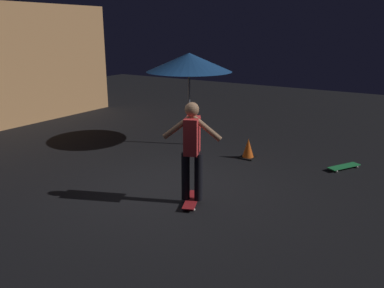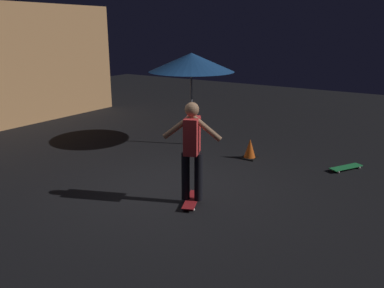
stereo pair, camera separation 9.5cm
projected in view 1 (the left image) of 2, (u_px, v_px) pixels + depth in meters
The scene contains 6 objects.
ground_plane at pixel (172, 191), 7.21m from camera, with size 28.00×28.00×0.00m, color black.
patio_umbrella at pixel (189, 62), 9.55m from camera, with size 2.10×2.10×2.30m.
skateboard_ridden at pixel (192, 200), 6.71m from camera, with size 0.80×0.48×0.07m.
skateboard_spare at pixel (344, 167), 8.34m from camera, with size 0.78×0.56×0.07m.
skater at pixel (192, 145), 6.44m from camera, with size 0.46×0.94×1.67m.
traffic_cone at pixel (248, 149), 9.00m from camera, with size 0.34×0.34×0.46m.
Camera 1 is at (-5.42, -3.91, 2.86)m, focal length 36.89 mm.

